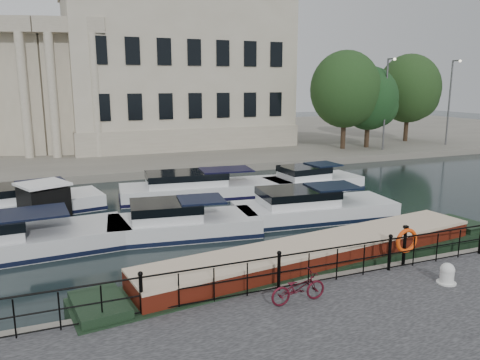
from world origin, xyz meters
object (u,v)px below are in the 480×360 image
Objects in this scene: mooring_bollard at (447,274)px; narrowboat at (319,265)px; bicycle at (298,288)px; life_ring_post at (406,241)px; harbour_hut at (45,207)px.

narrowboat reaches higher than mooring_bollard.
bicycle is 4.70m from life_ring_post.
narrowboat is (2.25, 2.55, -0.62)m from bicycle.
bicycle is at bearing -138.67° from narrowboat.
harbour_hut reaches higher than narrowboat.
mooring_bollard is 0.47× the size of life_ring_post.
life_ring_post is at bearing -79.05° from bicycle.
life_ring_post reaches higher than narrowboat.
narrowboat is 4.99× the size of harbour_hut.
bicycle is 3.46m from narrowboat.
narrowboat is 12.84m from harbour_hut.
bicycle is 0.50× the size of harbour_hut.
harbour_hut is (-11.34, 12.49, 0.10)m from mooring_bollard.
harbour_hut reaches higher than mooring_bollard.
narrowboat is at bearing 146.13° from life_ring_post.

